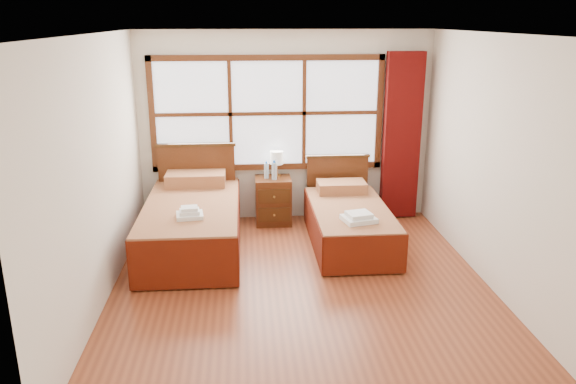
{
  "coord_description": "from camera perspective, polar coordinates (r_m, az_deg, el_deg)",
  "views": [
    {
      "loc": [
        -0.57,
        -5.37,
        2.74
      ],
      "look_at": [
        -0.09,
        0.7,
        0.85
      ],
      "focal_mm": 35.0,
      "sensor_mm": 36.0,
      "label": 1
    }
  ],
  "objects": [
    {
      "name": "wall_back",
      "position": [
        7.77,
        -0.25,
        6.6
      ],
      "size": [
        4.0,
        0.0,
        4.0
      ],
      "primitive_type": "plane",
      "rotation": [
        1.57,
        0.0,
        0.0
      ],
      "color": "silver",
      "rests_on": "floor"
    },
    {
      "name": "ceiling",
      "position": [
        5.4,
        1.6,
        15.77
      ],
      "size": [
        4.5,
        4.5,
        0.0
      ],
      "primitive_type": "plane",
      "rotation": [
        3.14,
        0.0,
        0.0
      ],
      "color": "white",
      "rests_on": "wall_back"
    },
    {
      "name": "window",
      "position": [
        7.69,
        -2.11,
        7.98
      ],
      "size": [
        3.16,
        0.06,
        1.56
      ],
      "color": "white",
      "rests_on": "wall_back"
    },
    {
      "name": "wall_left",
      "position": [
        5.74,
        -18.81,
        1.78
      ],
      "size": [
        0.0,
        4.5,
        4.5
      ],
      "primitive_type": "plane",
      "rotation": [
        1.57,
        0.0,
        1.57
      ],
      "color": "silver",
      "rests_on": "floor"
    },
    {
      "name": "towels_left",
      "position": [
        6.39,
        -9.96,
        -2.14
      ],
      "size": [
        0.32,
        0.29,
        0.12
      ],
      "rotation": [
        0.0,
        0.0,
        0.12
      ],
      "color": "white",
      "rests_on": "bed_left"
    },
    {
      "name": "bed_left",
      "position": [
        7.02,
        -9.66,
        -2.98
      ],
      "size": [
        1.15,
        2.22,
        1.12
      ],
      "color": "#3E220C",
      "rests_on": "floor"
    },
    {
      "name": "lamp",
      "position": [
        7.71,
        -1.16,
        3.43
      ],
      "size": [
        0.18,
        0.18,
        0.35
      ],
      "color": "#B8823A",
      "rests_on": "nightstand"
    },
    {
      "name": "bed_right",
      "position": [
        7.13,
        6.19,
        -3.0
      ],
      "size": [
        0.95,
        1.97,
        0.92
      ],
      "color": "#3E220C",
      "rests_on": "floor"
    },
    {
      "name": "floor",
      "position": [
        6.05,
        1.39,
        -9.65
      ],
      "size": [
        4.5,
        4.5,
        0.0
      ],
      "primitive_type": "plane",
      "color": "brown",
      "rests_on": "ground"
    },
    {
      "name": "towels_right",
      "position": [
        6.53,
        7.21,
        -2.59
      ],
      "size": [
        0.42,
        0.39,
        0.11
      ],
      "rotation": [
        0.0,
        0.0,
        0.24
      ],
      "color": "white",
      "rests_on": "bed_right"
    },
    {
      "name": "wall_right",
      "position": [
        6.12,
        20.46,
        2.56
      ],
      "size": [
        0.0,
        4.5,
        4.5
      ],
      "primitive_type": "plane",
      "rotation": [
        1.57,
        0.0,
        -1.57
      ],
      "color": "silver",
      "rests_on": "floor"
    },
    {
      "name": "nightstand",
      "position": [
        7.76,
        -1.51,
        -0.88
      ],
      "size": [
        0.49,
        0.48,
        0.65
      ],
      "color": "#4F2611",
      "rests_on": "floor"
    },
    {
      "name": "bottle_near",
      "position": [
        7.63,
        -2.21,
        2.2
      ],
      "size": [
        0.06,
        0.06,
        0.24
      ],
      "color": "#A5C3D5",
      "rests_on": "nightstand"
    },
    {
      "name": "curtain",
      "position": [
        7.94,
        11.47,
        5.53
      ],
      "size": [
        0.5,
        0.16,
        2.3
      ],
      "primitive_type": "cube",
      "color": "#580A08",
      "rests_on": "wall_back"
    },
    {
      "name": "bottle_far",
      "position": [
        7.57,
        -1.4,
        2.17
      ],
      "size": [
        0.07,
        0.07,
        0.27
      ],
      "color": "#A5C3D5",
      "rests_on": "nightstand"
    }
  ]
}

